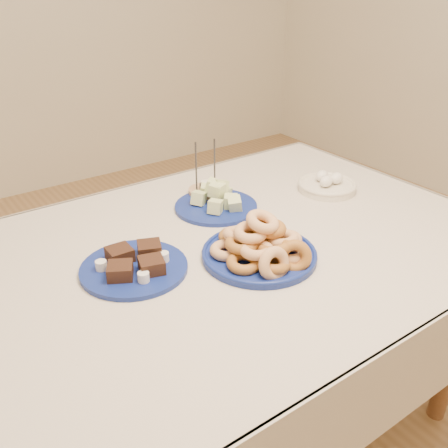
# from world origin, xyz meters

# --- Properties ---
(ground) EXTENTS (5.00, 5.00, 0.00)m
(ground) POSITION_xyz_m (0.00, 0.00, 0.00)
(ground) COLOR #987148
(ground) RESTS_ON ground
(dining_table) EXTENTS (1.71, 1.11, 0.75)m
(dining_table) POSITION_xyz_m (0.00, 0.00, 0.64)
(dining_table) COLOR brown
(dining_table) RESTS_ON ground
(donut_platter) EXTENTS (0.37, 0.37, 0.14)m
(donut_platter) POSITION_xyz_m (0.07, -0.12, 0.79)
(donut_platter) COLOR navy
(donut_platter) RESTS_ON dining_table
(melon_plate) EXTENTS (0.28, 0.28, 0.09)m
(melon_plate) POSITION_xyz_m (0.16, 0.21, 0.77)
(melon_plate) COLOR navy
(melon_plate) RESTS_ON dining_table
(brownie_plate) EXTENTS (0.32, 0.32, 0.05)m
(brownie_plate) POSITION_xyz_m (-0.23, 0.03, 0.77)
(brownie_plate) COLOR navy
(brownie_plate) RESTS_ON dining_table
(candle_holder) EXTENTS (0.13, 0.13, 0.20)m
(candle_holder) POSITION_xyz_m (0.18, 0.31, 0.77)
(candle_holder) COLOR tan
(candle_holder) RESTS_ON dining_table
(egg_bowl) EXTENTS (0.24, 0.24, 0.07)m
(egg_bowl) POSITION_xyz_m (0.56, 0.10, 0.77)
(egg_bowl) COLOR beige
(egg_bowl) RESTS_ON dining_table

